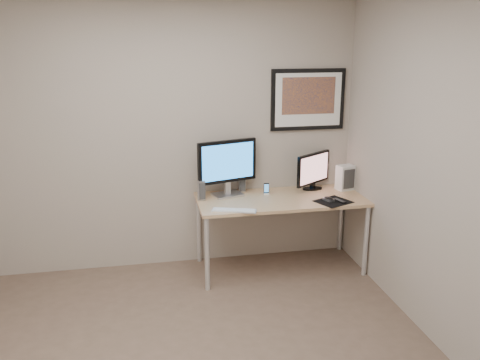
{
  "coord_description": "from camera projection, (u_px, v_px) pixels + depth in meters",
  "views": [
    {
      "loc": [
        -0.28,
        -3.11,
        2.24
      ],
      "look_at": [
        0.55,
        1.1,
        1.0
      ],
      "focal_mm": 38.0,
      "sensor_mm": 36.0,
      "label": 1
    }
  ],
  "objects": [
    {
      "name": "room",
      "position": [
        181.0,
        122.0,
        3.57
      ],
      "size": [
        3.6,
        3.6,
        3.6
      ],
      "color": "white",
      "rests_on": "ground"
    },
    {
      "name": "desk",
      "position": [
        281.0,
        204.0,
        4.88
      ],
      "size": [
        1.6,
        0.7,
        0.73
      ],
      "color": "olive",
      "rests_on": "floor"
    },
    {
      "name": "framed_art",
      "position": [
        308.0,
        99.0,
        4.99
      ],
      "size": [
        0.75,
        0.04,
        0.6
      ],
      "color": "black",
      "rests_on": "room"
    },
    {
      "name": "monitor_large",
      "position": [
        227.0,
        165.0,
        4.85
      ],
      "size": [
        0.59,
        0.26,
        0.55
      ],
      "rotation": [
        0.0,
        0.0,
        0.28
      ],
      "color": "#AFAFB4",
      "rests_on": "desk"
    },
    {
      "name": "monitor_tv",
      "position": [
        313.0,
        170.0,
        5.07
      ],
      "size": [
        0.41,
        0.29,
        0.38
      ],
      "rotation": [
        0.0,
        0.0,
        0.59
      ],
      "color": "black",
      "rests_on": "desk"
    },
    {
      "name": "speaker_left",
      "position": [
        201.0,
        190.0,
        4.78
      ],
      "size": [
        0.08,
        0.08,
        0.19
      ],
      "primitive_type": "cylinder",
      "rotation": [
        0.0,
        0.0,
        0.09
      ],
      "color": "#AFAFB4",
      "rests_on": "desk"
    },
    {
      "name": "speaker_right",
      "position": [
        242.0,
        182.0,
        5.04
      ],
      "size": [
        0.09,
        0.09,
        0.19
      ],
      "primitive_type": "cylinder",
      "rotation": [
        0.0,
        0.0,
        -0.14
      ],
      "color": "#AFAFB4",
      "rests_on": "desk"
    },
    {
      "name": "phone_dock",
      "position": [
        266.0,
        189.0,
        4.96
      ],
      "size": [
        0.06,
        0.06,
        0.11
      ],
      "primitive_type": "cube",
      "rotation": [
        0.0,
        0.0,
        -0.05
      ],
      "color": "black",
      "rests_on": "desk"
    },
    {
      "name": "keyboard",
      "position": [
        234.0,
        210.0,
        4.5
      ],
      "size": [
        0.41,
        0.22,
        0.01
      ],
      "primitive_type": "cube",
      "rotation": [
        0.0,
        0.0,
        -0.32
      ],
      "color": "silver",
      "rests_on": "desk"
    },
    {
      "name": "mousepad",
      "position": [
        333.0,
        202.0,
        4.75
      ],
      "size": [
        0.38,
        0.36,
        0.0
      ],
      "primitive_type": "cube",
      "rotation": [
        0.0,
        0.0,
        0.42
      ],
      "color": "black",
      "rests_on": "desk"
    },
    {
      "name": "mouse",
      "position": [
        329.0,
        199.0,
        4.77
      ],
      "size": [
        0.09,
        0.12,
        0.04
      ],
      "primitive_type": "ellipsoid",
      "rotation": [
        0.0,
        0.0,
        0.39
      ],
      "color": "black",
      "rests_on": "mousepad"
    },
    {
      "name": "remote",
      "position": [
        339.0,
        201.0,
        4.75
      ],
      "size": [
        0.09,
        0.16,
        0.02
      ],
      "primitive_type": "cube",
      "rotation": [
        0.0,
        0.0,
        0.31
      ],
      "color": "black",
      "rests_on": "desk"
    },
    {
      "name": "fan_unit",
      "position": [
        345.0,
        178.0,
        5.09
      ],
      "size": [
        0.19,
        0.16,
        0.25
      ],
      "primitive_type": "cube",
      "rotation": [
        0.0,
        0.0,
        0.26
      ],
      "color": "silver",
      "rests_on": "desk"
    }
  ]
}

